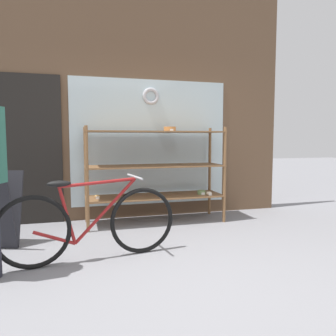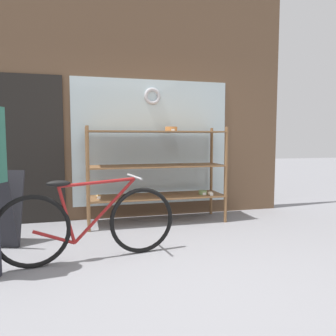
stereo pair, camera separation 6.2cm
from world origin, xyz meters
name	(u,v)px [view 1 (the left image)]	position (x,y,z in m)	size (l,w,h in m)	color
ground_plane	(189,279)	(0.00, 0.00, 0.00)	(30.00, 30.00, 0.00)	gray
storefront_facade	(134,95)	(-0.04, 2.41, 1.87)	(4.72, 0.13, 3.86)	brown
display_case	(156,166)	(0.19, 1.98, 0.82)	(1.96, 0.59, 1.38)	brown
bicycle	(91,224)	(-0.79, 0.68, 0.37)	(1.75, 0.46, 0.83)	black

